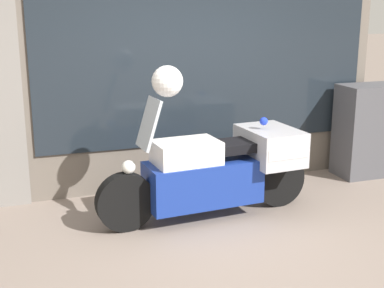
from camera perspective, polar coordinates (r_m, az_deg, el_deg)
The scene contains 6 objects.
ground_plane at distance 5.22m, azimuth 4.48°, elevation -10.66°, with size 60.00×60.00×0.00m, color gray.
shop_building at distance 6.52m, azimuth -5.52°, elevation 9.34°, with size 5.36×0.55×3.24m.
window_display at distance 6.97m, azimuth 0.81°, elevation -0.07°, with size 4.01×0.30×1.86m.
paramedic_motorcycle at distance 5.73m, azimuth 3.13°, elevation -2.53°, with size 2.40×0.79×1.34m.
utility_cabinet at distance 7.50m, azimuth 18.77°, elevation 1.44°, with size 0.97×0.49×1.22m, color #4C4C51.
white_helmet at distance 5.29m, azimuth -2.65°, elevation 6.70°, with size 0.31×0.31×0.31m, color white.
Camera 1 is at (-1.90, -4.31, 2.24)m, focal length 50.00 mm.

